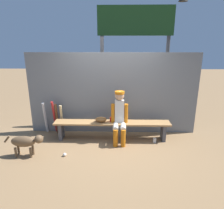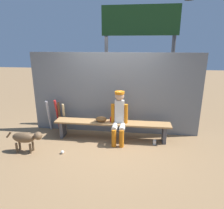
{
  "view_description": "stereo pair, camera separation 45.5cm",
  "coord_description": "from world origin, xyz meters",
  "px_view_note": "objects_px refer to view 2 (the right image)",
  "views": [
    {
      "loc": [
        0.13,
        -4.61,
        2.3
      ],
      "look_at": [
        0.0,
        0.0,
        0.91
      ],
      "focal_mm": 32.14,
      "sensor_mm": 36.0,
      "label": 1
    },
    {
      "loc": [
        0.58,
        -4.58,
        2.3
      ],
      "look_at": [
        0.0,
        0.0,
        0.91
      ],
      "focal_mm": 32.14,
      "sensor_mm": 36.0,
      "label": 2
    }
  ],
  "objects_px": {
    "bat_wood_dark": "(60,117)",
    "bat_wood_natural": "(64,118)",
    "cup_on_ground": "(154,142)",
    "dog": "(26,138)",
    "bat_aluminum_silver": "(49,115)",
    "baseball_glove": "(101,119)",
    "cup_on_bench": "(112,119)",
    "bat_aluminum_red": "(58,115)",
    "player_seated": "(119,116)",
    "baseball": "(62,152)",
    "dugout_bench": "(112,125)",
    "scoreboard": "(142,37)"
  },
  "relations": [
    {
      "from": "dugout_bench",
      "to": "bat_aluminum_red",
      "type": "distance_m",
      "value": 1.56
    },
    {
      "from": "dugout_bench",
      "to": "bat_aluminum_red",
      "type": "relative_size",
      "value": 3.1
    },
    {
      "from": "scoreboard",
      "to": "baseball",
      "type": "bearing_deg",
      "value": -129.24
    },
    {
      "from": "baseball",
      "to": "dog",
      "type": "xyz_separation_m",
      "value": [
        -0.8,
        -0.01,
        0.3
      ]
    },
    {
      "from": "bat_wood_natural",
      "to": "cup_on_ground",
      "type": "height_order",
      "value": "bat_wood_natural"
    },
    {
      "from": "bat_wood_dark",
      "to": "cup_on_bench",
      "type": "height_order",
      "value": "bat_wood_dark"
    },
    {
      "from": "player_seated",
      "to": "baseball_glove",
      "type": "relative_size",
      "value": 4.44
    },
    {
      "from": "dugout_bench",
      "to": "baseball_glove",
      "type": "relative_size",
      "value": 10.21
    },
    {
      "from": "player_seated",
      "to": "baseball",
      "type": "distance_m",
      "value": 1.53
    },
    {
      "from": "bat_aluminum_red",
      "to": "baseball",
      "type": "xyz_separation_m",
      "value": [
        0.54,
        -1.16,
        -0.42
      ]
    },
    {
      "from": "scoreboard",
      "to": "dog",
      "type": "distance_m",
      "value": 3.86
    },
    {
      "from": "bat_aluminum_red",
      "to": "cup_on_ground",
      "type": "bearing_deg",
      "value": -10.43
    },
    {
      "from": "bat_aluminum_red",
      "to": "bat_aluminum_silver",
      "type": "bearing_deg",
      "value": 177.67
    },
    {
      "from": "bat_wood_natural",
      "to": "baseball",
      "type": "xyz_separation_m",
      "value": [
        0.34,
        -1.12,
        -0.37
      ]
    },
    {
      "from": "scoreboard",
      "to": "dog",
      "type": "height_order",
      "value": "scoreboard"
    },
    {
      "from": "player_seated",
      "to": "bat_wood_dark",
      "type": "height_order",
      "value": "player_seated"
    },
    {
      "from": "bat_wood_natural",
      "to": "dog",
      "type": "relative_size",
      "value": 0.96
    },
    {
      "from": "bat_aluminum_red",
      "to": "bat_aluminum_silver",
      "type": "relative_size",
      "value": 1.05
    },
    {
      "from": "bat_aluminum_silver",
      "to": "scoreboard",
      "type": "distance_m",
      "value": 3.32
    },
    {
      "from": "bat_wood_dark",
      "to": "bat_wood_natural",
      "type": "bearing_deg",
      "value": -6.13
    },
    {
      "from": "baseball",
      "to": "bat_wood_dark",
      "type": "bearing_deg",
      "value": 112.45
    },
    {
      "from": "baseball",
      "to": "cup_on_bench",
      "type": "distance_m",
      "value": 1.4
    },
    {
      "from": "bat_aluminum_silver",
      "to": "cup_on_bench",
      "type": "relative_size",
      "value": 7.96
    },
    {
      "from": "bat_wood_natural",
      "to": "baseball_glove",
      "type": "bearing_deg",
      "value": -14.67
    },
    {
      "from": "bat_aluminum_red",
      "to": "bat_aluminum_silver",
      "type": "xyz_separation_m",
      "value": [
        -0.25,
        0.01,
        -0.02
      ]
    },
    {
      "from": "baseball_glove",
      "to": "bat_aluminum_silver",
      "type": "bearing_deg",
      "value": 167.96
    },
    {
      "from": "player_seated",
      "to": "bat_wood_natural",
      "type": "distance_m",
      "value": 1.58
    },
    {
      "from": "baseball",
      "to": "dog",
      "type": "height_order",
      "value": "dog"
    },
    {
      "from": "cup_on_ground",
      "to": "dog",
      "type": "relative_size",
      "value": 0.13
    },
    {
      "from": "bat_aluminum_silver",
      "to": "baseball_glove",
      "type": "bearing_deg",
      "value": -12.04
    },
    {
      "from": "cup_on_bench",
      "to": "bat_aluminum_silver",
      "type": "bearing_deg",
      "value": 170.74
    },
    {
      "from": "bat_wood_dark",
      "to": "dog",
      "type": "distance_m",
      "value": 1.19
    },
    {
      "from": "baseball",
      "to": "bat_aluminum_red",
      "type": "bearing_deg",
      "value": 114.91
    },
    {
      "from": "bat_wood_dark",
      "to": "dog",
      "type": "relative_size",
      "value": 0.98
    },
    {
      "from": "player_seated",
      "to": "dugout_bench",
      "type": "bearing_deg",
      "value": 149.57
    },
    {
      "from": "cup_on_bench",
      "to": "player_seated",
      "type": "bearing_deg",
      "value": -35.33
    },
    {
      "from": "player_seated",
      "to": "cup_on_bench",
      "type": "height_order",
      "value": "player_seated"
    },
    {
      "from": "dugout_bench",
      "to": "cup_on_bench",
      "type": "bearing_deg",
      "value": 116.03
    },
    {
      "from": "player_seated",
      "to": "dog",
      "type": "height_order",
      "value": "player_seated"
    },
    {
      "from": "bat_aluminum_red",
      "to": "scoreboard",
      "type": "bearing_deg",
      "value": 21.74
    },
    {
      "from": "bat_aluminum_red",
      "to": "baseball_glove",
      "type": "bearing_deg",
      "value": -13.93
    },
    {
      "from": "player_seated",
      "to": "baseball_glove",
      "type": "distance_m",
      "value": 0.49
    },
    {
      "from": "cup_on_bench",
      "to": "bat_wood_natural",
      "type": "bearing_deg",
      "value": 169.54
    },
    {
      "from": "cup_on_bench",
      "to": "dugout_bench",
      "type": "bearing_deg",
      "value": -63.97
    },
    {
      "from": "baseball",
      "to": "bat_aluminum_silver",
      "type": "bearing_deg",
      "value": 124.1
    },
    {
      "from": "baseball",
      "to": "scoreboard",
      "type": "distance_m",
      "value": 3.6
    },
    {
      "from": "baseball",
      "to": "cup_on_ground",
      "type": "distance_m",
      "value": 2.15
    },
    {
      "from": "bat_aluminum_red",
      "to": "player_seated",
      "type": "bearing_deg",
      "value": -13.74
    },
    {
      "from": "cup_on_bench",
      "to": "bat_aluminum_red",
      "type": "bearing_deg",
      "value": 169.6
    },
    {
      "from": "bat_aluminum_red",
      "to": "dog",
      "type": "height_order",
      "value": "bat_aluminum_red"
    }
  ]
}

